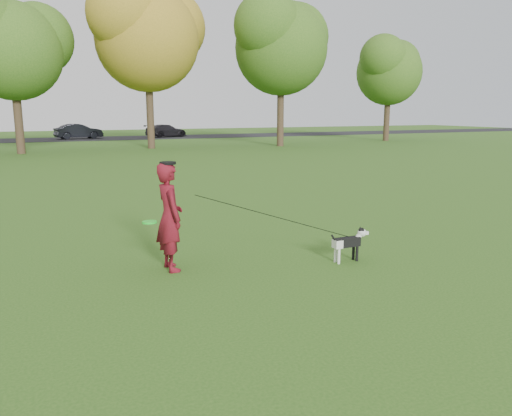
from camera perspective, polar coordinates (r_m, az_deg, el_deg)
name	(u,v)px	position (r m, az deg, el deg)	size (l,w,h in m)	color
ground	(257,265)	(8.50, 0.08, -6.49)	(120.00, 120.00, 0.00)	#285116
road	(74,139)	(47.58, -20.11, 7.41)	(120.00, 7.00, 0.02)	black
man	(170,217)	(8.15, -9.85, -1.01)	(0.64, 0.42, 1.76)	#5D0D16
dog	(350,241)	(8.74, 10.64, -3.74)	(0.77, 0.16, 0.59)	black
car_mid	(78,131)	(47.58, -19.63, 8.25)	(1.40, 4.03, 1.33)	black
car_right	(166,131)	(48.85, -10.23, 8.69)	(1.65, 4.07, 1.18)	black
man_held_items	(277,217)	(8.35, 2.43, -1.07)	(3.50, 0.94, 1.38)	#1BDC2B
tree_row	(58,28)	(33.86, -21.72, 18.62)	(51.74, 8.86, 12.01)	#38281C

